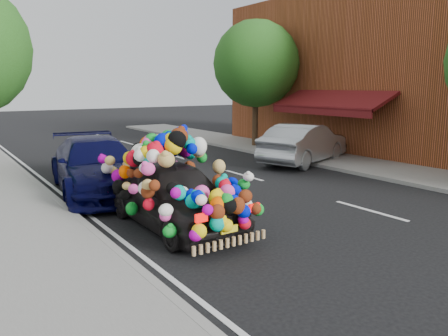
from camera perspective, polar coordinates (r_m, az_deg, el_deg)
The scene contains 8 objects.
ground at distance 8.43m, azimuth 3.27°, elevation -9.47°, with size 100.00×100.00×0.00m, color black.
kerb at distance 7.31m, azimuth -11.87°, elevation -12.38°, with size 0.15×60.00×0.13m, color gray.
footpath_far at distance 16.24m, azimuth 20.06°, elevation -0.05°, with size 3.00×40.00×0.12m, color gray.
lane_markings at distance 10.90m, azimuth 18.55°, elevation -5.30°, with size 6.00×50.00×0.01m, color silver, non-canonical shape.
tree_far_b at distance 20.74m, azimuth 4.18°, elevation 13.39°, with size 4.00×4.00×5.90m.
plush_art_car at distance 9.10m, azimuth -6.73°, elevation -1.27°, with size 2.00×4.24×2.02m.
navy_sedan at distance 12.47m, azimuth -16.29°, elevation 0.31°, with size 2.10×5.17×1.50m, color #050530.
silver_hatchback at distance 16.84m, azimuth 10.45°, elevation 3.17°, with size 1.59×4.56×1.50m, color #A4A7AC.
Camera 1 is at (-4.83, -6.27, 2.90)m, focal length 35.00 mm.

